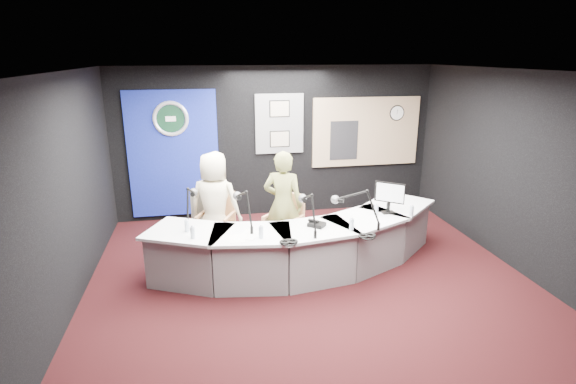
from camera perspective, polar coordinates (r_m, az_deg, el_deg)
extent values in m
plane|color=black|center=(6.19, 3.27, -11.87)|extent=(6.00, 6.00, 0.00)
cube|color=silver|center=(5.41, 3.79, 15.01)|extent=(6.00, 6.00, 0.02)
cube|color=black|center=(8.50, -1.45, 6.34)|extent=(6.00, 0.02, 2.80)
cube|color=black|center=(3.07, 17.81, -15.29)|extent=(6.00, 0.02, 2.80)
cube|color=black|center=(5.72, -27.04, -1.01)|extent=(0.02, 6.00, 2.80)
cube|color=black|center=(6.99, 28.11, 1.89)|extent=(0.02, 6.00, 2.80)
cube|color=navy|center=(8.41, -14.32, 4.64)|extent=(1.60, 0.05, 2.30)
torus|color=silver|center=(8.26, -14.67, 8.99)|extent=(0.63, 0.07, 0.63)
cylinder|color=black|center=(8.27, -14.67, 8.99)|extent=(0.48, 0.01, 0.48)
cube|color=slate|center=(8.42, -1.09, 8.65)|extent=(0.90, 0.04, 1.10)
cube|color=gray|center=(8.35, -1.07, 10.52)|extent=(0.34, 0.02, 0.27)
cube|color=gray|center=(8.44, -1.05, 6.74)|extent=(0.34, 0.02, 0.27)
cube|color=tan|center=(8.89, 9.87, 7.55)|extent=(2.12, 0.06, 1.32)
cube|color=beige|center=(8.88, 9.90, 7.54)|extent=(2.00, 0.02, 1.20)
cube|color=black|center=(8.74, 7.11, 6.52)|extent=(0.55, 0.02, 0.75)
cylinder|color=white|center=(9.04, 13.67, 9.73)|extent=(0.28, 0.01, 0.28)
cube|color=slate|center=(7.19, -10.25, -2.43)|extent=(0.50, 0.30, 0.70)
imported|color=#EFE3BF|center=(6.92, -9.27, -1.52)|extent=(0.92, 0.76, 1.62)
imported|color=olive|center=(6.75, -0.61, -1.62)|extent=(0.71, 0.60, 1.65)
cube|color=black|center=(6.69, 12.74, -0.04)|extent=(0.35, 0.28, 0.29)
cube|color=black|center=(6.13, 3.67, -4.14)|extent=(0.27, 0.27, 0.05)
torus|color=black|center=(5.86, 10.01, -5.50)|extent=(0.24, 0.24, 0.04)
torus|color=black|center=(5.60, 0.09, -6.34)|extent=(0.23, 0.23, 0.04)
cube|color=white|center=(5.77, -6.52, -5.91)|extent=(0.20, 0.28, 0.00)
cube|color=white|center=(5.88, -4.86, -5.40)|extent=(0.37, 0.41, 0.00)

